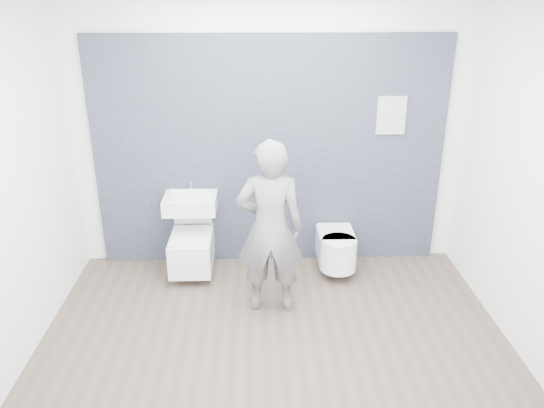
{
  "coord_description": "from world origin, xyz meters",
  "views": [
    {
      "loc": [
        -0.14,
        -3.79,
        2.8
      ],
      "look_at": [
        0.0,
        0.6,
        1.0
      ],
      "focal_mm": 35.0,
      "sensor_mm": 36.0,
      "label": 1
    }
  ],
  "objects_px": {
    "washbasin": "(190,203)",
    "toilet_rounded": "(337,249)",
    "toilet_square": "(192,248)",
    "visitor": "(270,228)"
  },
  "relations": [
    {
      "from": "washbasin",
      "to": "toilet_rounded",
      "type": "bearing_deg",
      "value": -4.47
    },
    {
      "from": "toilet_square",
      "to": "toilet_rounded",
      "type": "xyz_separation_m",
      "value": [
        1.51,
        -0.02,
        -0.02
      ]
    },
    {
      "from": "washbasin",
      "to": "toilet_square",
      "type": "xyz_separation_m",
      "value": [
        0.0,
        -0.1,
        -0.47
      ]
    },
    {
      "from": "visitor",
      "to": "toilet_rounded",
      "type": "bearing_deg",
      "value": -136.23
    },
    {
      "from": "toilet_square",
      "to": "visitor",
      "type": "relative_size",
      "value": 0.5
    },
    {
      "from": "toilet_square",
      "to": "visitor",
      "type": "xyz_separation_m",
      "value": [
        0.79,
        -0.66,
        0.53
      ]
    },
    {
      "from": "washbasin",
      "to": "toilet_square",
      "type": "distance_m",
      "value": 0.48
    },
    {
      "from": "toilet_square",
      "to": "toilet_rounded",
      "type": "distance_m",
      "value": 1.51
    },
    {
      "from": "washbasin",
      "to": "visitor",
      "type": "xyz_separation_m",
      "value": [
        0.79,
        -0.76,
        0.06
      ]
    },
    {
      "from": "toilet_rounded",
      "to": "visitor",
      "type": "xyz_separation_m",
      "value": [
        -0.71,
        -0.64,
        0.54
      ]
    }
  ]
}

